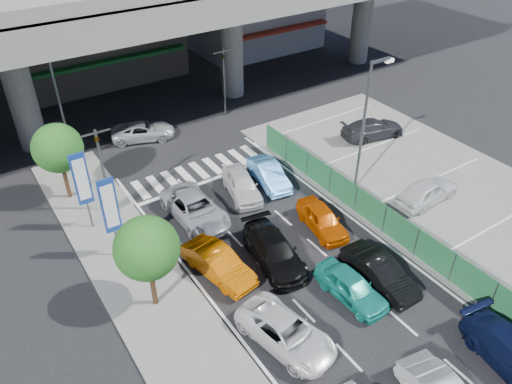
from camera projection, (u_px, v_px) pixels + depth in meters
ground at (331, 296)px, 23.16m from camera, size 120.00×120.00×0.00m
parking_lot at (451, 198)px, 29.46m from camera, size 12.00×28.00×0.06m
sidewalk_left at (156, 303)px, 22.71m from camera, size 4.00×30.00×0.12m
fence_run at (398, 230)px, 25.71m from camera, size 0.16×22.00×1.80m
traffic_light_left at (99, 151)px, 26.32m from camera, size 1.60×1.24×5.20m
traffic_light_right at (224, 66)px, 36.37m from camera, size 1.60×1.24×5.20m
street_lamp_right at (367, 117)px, 27.76m from camera, size 1.65×0.22×8.00m
street_lamp_left at (61, 97)px, 29.88m from camera, size 1.65×0.22×8.00m
signboard_near at (110, 208)px, 23.63m from camera, size 0.80×0.14×4.70m
signboard_far at (82, 181)px, 25.50m from camera, size 0.80×0.14×4.70m
tree_near at (147, 248)px, 20.80m from camera, size 2.80×2.80×4.80m
tree_far at (58, 148)px, 27.62m from camera, size 2.80×2.80×4.80m
sedan_white_mid_left at (286, 332)px, 20.66m from camera, size 2.95×4.89×1.27m
taxi_teal_mid at (351, 287)px, 22.75m from camera, size 1.76×3.91×1.30m
hatch_black_mid_right at (379, 272)px, 23.48m from camera, size 1.47×4.19×1.38m
taxi_orange_left at (218, 264)px, 23.95m from camera, size 2.22×4.39×1.38m
sedan_black_mid at (274, 251)px, 24.71m from camera, size 2.66×5.00×1.38m
taxi_orange_right at (322, 219)px, 26.83m from camera, size 2.14×4.01×1.30m
wagon_silver_front_left at (195, 209)px, 27.54m from camera, size 2.44×5.03×1.38m
sedan_white_front_mid at (242, 185)px, 29.46m from camera, size 2.57×4.33×1.38m
kei_truck_front_right at (269, 174)px, 30.48m from camera, size 2.03×4.16×1.31m
crossing_wagon_silver at (143, 131)px, 35.13m from camera, size 4.80×3.40×1.22m
parked_sedan_white at (427, 191)px, 28.80m from camera, size 4.27×1.91×1.43m
parked_sedan_dgrey at (373, 129)px, 35.19m from camera, size 4.88×2.74×1.33m
traffic_cone at (350, 198)px, 28.85m from camera, size 0.41×0.41×0.71m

